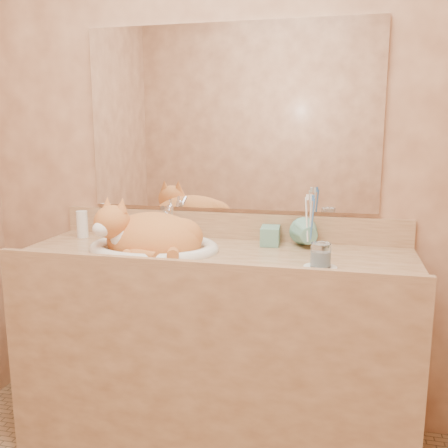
% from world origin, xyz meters
% --- Properties ---
extents(wall_back, '(2.40, 0.02, 2.50)m').
position_xyz_m(wall_back, '(0.00, 1.00, 1.25)').
color(wall_back, '#996245').
rests_on(wall_back, ground).
extents(vanity_counter, '(1.60, 0.55, 0.85)m').
position_xyz_m(vanity_counter, '(0.00, 0.72, 0.42)').
color(vanity_counter, '#8D603F').
rests_on(vanity_counter, floor).
extents(mirror, '(1.30, 0.02, 0.80)m').
position_xyz_m(mirror, '(0.00, 0.99, 1.39)').
color(mirror, white).
rests_on(mirror, wall_back).
extents(sink_basin, '(0.55, 0.47, 0.17)m').
position_xyz_m(sink_basin, '(-0.26, 0.70, 0.93)').
color(sink_basin, white).
rests_on(sink_basin, vanity_counter).
extents(faucet, '(0.08, 0.13, 0.17)m').
position_xyz_m(faucet, '(-0.26, 0.91, 0.94)').
color(faucet, white).
rests_on(faucet, vanity_counter).
extents(cat, '(0.48, 0.42, 0.23)m').
position_xyz_m(cat, '(-0.28, 0.69, 0.92)').
color(cat, '#C1662C').
rests_on(cat, sink_basin).
extents(soap_dispenser, '(0.09, 0.09, 0.18)m').
position_xyz_m(soap_dispenser, '(0.20, 0.85, 0.94)').
color(soap_dispenser, '#65A290').
rests_on(soap_dispenser, vanity_counter).
extents(toothbrush_cup, '(0.15, 0.15, 0.11)m').
position_xyz_m(toothbrush_cup, '(0.37, 0.84, 0.91)').
color(toothbrush_cup, '#65A290').
rests_on(toothbrush_cup, vanity_counter).
extents(toothbrushes, '(0.04, 0.04, 0.24)m').
position_xyz_m(toothbrushes, '(0.37, 0.84, 0.99)').
color(toothbrushes, white).
rests_on(toothbrushes, toothbrush_cup).
extents(saucer, '(0.12, 0.12, 0.01)m').
position_xyz_m(saucer, '(0.43, 0.57, 0.85)').
color(saucer, white).
rests_on(saucer, vanity_counter).
extents(water_glass, '(0.07, 0.07, 0.09)m').
position_xyz_m(water_glass, '(0.43, 0.57, 0.90)').
color(water_glass, silver).
rests_on(water_glass, saucer).
extents(lotion_bottle, '(0.05, 0.05, 0.12)m').
position_xyz_m(lotion_bottle, '(-0.67, 0.86, 0.91)').
color(lotion_bottle, white).
rests_on(lotion_bottle, vanity_counter).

